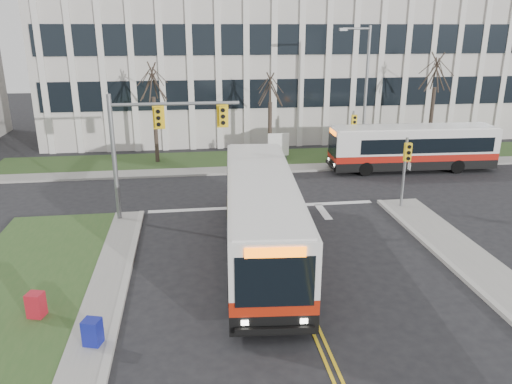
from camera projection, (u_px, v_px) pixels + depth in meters
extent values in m
plane|color=black|center=(294.00, 281.00, 18.85)|extent=(120.00, 120.00, 0.00)
cube|color=#9E9B93|center=(320.00, 167.00, 33.76)|extent=(44.00, 1.60, 0.14)
cube|color=#2E4C20|center=(311.00, 157.00, 36.40)|extent=(44.00, 5.00, 0.12)
cube|color=beige|center=(282.00, 62.00, 45.80)|extent=(40.00, 16.00, 12.00)
cylinder|color=slate|center=(114.00, 160.00, 23.71)|extent=(0.22, 0.22, 6.20)
cylinder|color=slate|center=(175.00, 104.00, 23.28)|extent=(6.00, 0.16, 0.16)
cube|color=yellow|center=(159.00, 117.00, 23.22)|extent=(0.34, 0.24, 0.92)
cube|color=yellow|center=(223.00, 116.00, 23.60)|extent=(0.34, 0.24, 0.92)
cylinder|color=slate|center=(404.00, 174.00, 25.75)|extent=(0.14, 0.14, 3.80)
cube|color=yellow|center=(408.00, 152.00, 25.19)|extent=(0.34, 0.24, 0.92)
cylinder|color=slate|center=(352.00, 139.00, 33.75)|extent=(0.14, 0.14, 3.80)
cube|color=yellow|center=(354.00, 122.00, 33.18)|extent=(0.34, 0.24, 0.92)
cylinder|color=slate|center=(365.00, 97.00, 33.68)|extent=(0.20, 0.20, 9.20)
cylinder|color=slate|center=(357.00, 29.00, 32.17)|extent=(1.80, 0.14, 0.14)
cube|color=slate|center=(343.00, 29.00, 32.08)|extent=(0.50, 0.25, 0.18)
cylinder|color=slate|center=(270.00, 154.00, 35.39)|extent=(0.08, 0.08, 1.00)
cylinder|color=slate|center=(286.00, 154.00, 35.54)|extent=(0.08, 0.08, 1.00)
cube|color=white|center=(278.00, 144.00, 35.25)|extent=(1.50, 0.12, 1.60)
cylinder|color=#42352B|center=(156.00, 131.00, 34.28)|extent=(0.28, 0.28, 4.62)
cylinder|color=#42352B|center=(270.00, 131.00, 35.57)|extent=(0.28, 0.28, 4.09)
cylinder|color=#42352B|center=(431.00, 121.00, 36.78)|extent=(0.28, 0.28, 4.95)
cube|color=navy|center=(93.00, 334.00, 14.77)|extent=(0.61, 0.58, 0.95)
cube|color=#A91523|center=(36.00, 306.00, 16.23)|extent=(0.61, 0.57, 0.95)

